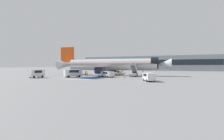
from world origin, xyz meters
TOP-DOWN VIEW (x-y plane):
  - ground_plane at (0.00, 0.00)m, footprint 600.00×600.00m
  - apron_leadline_yellow at (-0.65, -0.12)m, footprint 75.44×11.11m
  - apron_stand_patch_blue at (-0.65, -12.26)m, footprint 4.74×12.29m
  - apron_walkway_bar_0 at (-4.85, -20.41)m, footprint 0.44×3.60m
  - apron_walkway_bar_1 at (-3.65, -20.41)m, footprint 0.44×3.60m
  - apron_walkway_bar_2 at (-2.45, -20.41)m, footprint 0.44×3.60m
  - apron_walkway_bar_3 at (-1.25, -20.41)m, footprint 0.44×3.60m
  - apron_walkway_bar_4 at (-0.05, -20.41)m, footprint 0.44×3.60m
  - apron_walkway_bar_5 at (1.15, -20.41)m, footprint 0.44×3.60m
  - apron_walkway_bar_6 at (2.35, -20.41)m, footprint 0.44×3.60m
  - airliner at (-1.29, -0.22)m, footprint 42.98×36.79m
  - boarding_stairs_forward at (8.77, -3.41)m, footprint 2.86×5.45m
  - fuel_tanker at (-10.59, 22.94)m, footprint 10.59×3.86m
  - service_van_0 at (-15.37, -20.81)m, footprint 2.51×4.58m
  - service_van_1 at (-6.92, -14.61)m, footprint 4.45×5.49m
  - service_van_2 at (17.15, -18.44)m, footprint 3.99×5.35m
  - service_van_3 at (2.71, -10.41)m, footprint 4.80×3.70m
  - baggage_cart at (-1.91, -6.45)m, footprint 2.45×2.99m
  - ground_crew_0 at (-8.99, -4.75)m, footprint 0.48×0.45m
  - ground_crew_1 at (-6.96, -6.78)m, footprint 0.49×0.39m
  - ground_crew_2 at (3.74, -3.15)m, footprint 0.45×0.26m
  - traffic_cone_0 at (14.70, -10.01)m, footprint 0.43×0.43m
  - traffic_cone_1 at (8.24, -10.92)m, footprint 0.59×0.59m
  - traffic_cone_2 at (-11.82, -3.32)m, footprint 0.54×0.54m
  - terminal_building at (-6.06, 74.48)m, footprint 103.24×12.10m

SIDE VIEW (x-z plane):
  - ground_plane at x=0.00m, z-range 0.00..0.00m
  - apron_leadline_yellow at x=-0.65m, z-range 0.00..0.01m
  - apron_stand_patch_blue at x=-0.65m, z-range 0.00..0.01m
  - apron_walkway_bar_0 at x=-4.85m, z-range 0.00..0.01m
  - apron_walkway_bar_1 at x=-3.65m, z-range 0.00..0.01m
  - apron_walkway_bar_2 at x=-2.45m, z-range 0.00..0.01m
  - apron_walkway_bar_3 at x=-1.25m, z-range 0.00..0.01m
  - apron_walkway_bar_4 at x=-0.05m, z-range 0.00..0.01m
  - apron_walkway_bar_5 at x=1.15m, z-range 0.00..0.01m
  - apron_walkway_bar_6 at x=2.35m, z-range 0.00..0.01m
  - traffic_cone_0 at x=14.70m, z-range 0.00..0.47m
  - baggage_cart at x=-1.91m, z-range -0.18..0.69m
  - traffic_cone_2 at x=-11.82m, z-range 0.00..0.60m
  - traffic_cone_1 at x=8.24m, z-range 0.00..0.65m
  - ground_crew_0 at x=-8.99m, z-range 0.12..1.74m
  - ground_crew_1 at x=-6.96m, z-range 0.13..1.85m
  - ground_crew_2 at x=3.74m, z-range 0.14..1.96m
  - boarding_stairs_forward at x=8.77m, z-range -1.19..3.30m
  - service_van_3 at x=2.71m, z-range 0.20..1.97m
  - service_van_2 at x=17.15m, z-range 0.20..2.07m
  - service_van_0 at x=-15.37m, z-range 0.22..2.60m
  - service_van_1 at x=-6.92m, z-range 0.22..2.64m
  - fuel_tanker at x=-10.59m, z-range 0.01..3.33m
  - airliner at x=-1.29m, z-range -1.50..9.28m
  - terminal_building at x=-6.06m, z-range 0.00..10.64m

